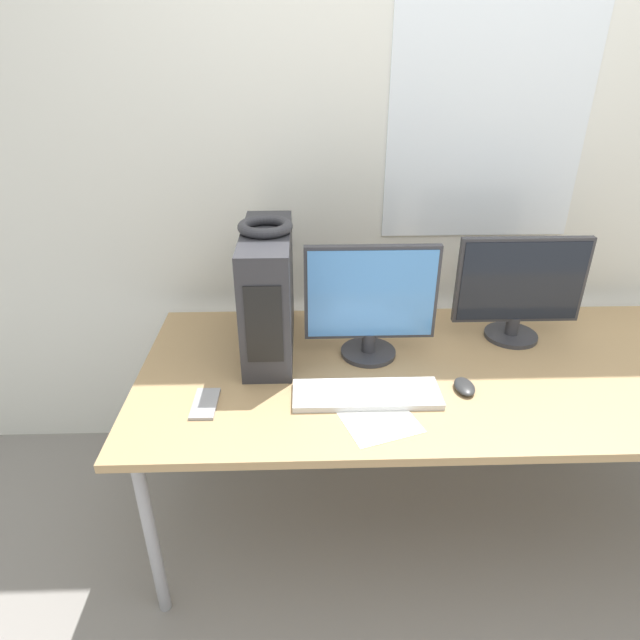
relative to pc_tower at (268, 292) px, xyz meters
The scene contains 11 objects.
ground_plane 1.27m from the pc_tower, 45.09° to the right, with size 14.00×14.00×0.00m, color gray.
wall_back 0.86m from the pc_tower, 34.40° to the left, with size 8.00×0.07×2.70m.
desk 0.69m from the pc_tower, 14.80° to the right, with size 2.11×0.91×0.71m.
pc_tower is the anchor object (origin of this frame).
headphones 0.24m from the pc_tower, 90.00° to the left, with size 0.18×0.18×0.03m.
monitor_main 0.36m from the pc_tower, 11.01° to the right, with size 0.46×0.20×0.41m.
monitor_right_near 0.91m from the pc_tower, ahead, with size 0.47×0.20×0.40m.
keyboard 0.50m from the pc_tower, 45.86° to the right, with size 0.47×0.16×0.02m.
mouse 0.74m from the pc_tower, 25.10° to the right, with size 0.06×0.10×0.03m.
cell_phone 0.46m from the pc_tower, 117.61° to the right, with size 0.08×0.16×0.01m.
paper_sheet_left 0.56m from the pc_tower, 50.78° to the right, with size 0.29×0.35×0.00m.
Camera 1 is at (-0.49, -1.10, 1.71)m, focal length 30.00 mm.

